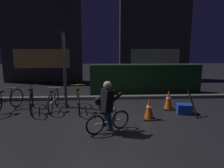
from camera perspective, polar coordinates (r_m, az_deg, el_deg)
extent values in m
plane|color=black|center=(5.75, -1.67, -9.98)|extent=(40.00, 40.00, 0.00)
cube|color=#56544F|center=(7.83, -2.14, -3.94)|extent=(12.00, 0.24, 0.12)
cube|color=black|center=(8.81, 9.50, 1.45)|extent=(4.80, 0.70, 1.30)
cube|color=#383330|center=(12.36, -19.65, 11.54)|extent=(4.55, 0.50, 4.74)
cube|color=#E5B751|center=(12.11, -19.73, 6.98)|extent=(3.19, 0.04, 1.10)
cube|color=#383330|center=(13.06, 12.31, 12.66)|extent=(4.46, 0.50, 5.12)
cube|color=#BFCC8C|center=(12.80, 12.44, 7.50)|extent=(3.12, 0.04, 1.10)
cylinder|color=#2D2D33|center=(6.73, -13.59, 3.93)|extent=(0.10, 0.10, 2.55)
torus|color=black|center=(7.49, -25.97, -3.65)|extent=(0.25, 0.61, 0.63)
cylinder|color=black|center=(7.16, -28.45, -4.48)|extent=(0.34, 0.90, 0.04)
cylinder|color=black|center=(7.01, -29.50, -3.39)|extent=(0.03, 0.03, 0.35)
cube|color=black|center=(6.97, -29.63, -1.97)|extent=(0.16, 0.22, 0.05)
cylinder|color=black|center=(7.30, -27.18, -2.50)|extent=(0.03, 0.03, 0.40)
cylinder|color=black|center=(7.26, -27.31, -0.97)|extent=(0.44, 0.17, 0.02)
torus|color=black|center=(7.39, -22.21, -3.29)|extent=(0.24, 0.68, 0.70)
torus|color=black|center=(6.38, -22.55, -5.43)|extent=(0.24, 0.68, 0.70)
cylinder|color=#236B38|center=(6.88, -22.36, -4.28)|extent=(0.33, 1.01, 0.04)
cylinder|color=#236B38|center=(6.66, -22.54, -3.03)|extent=(0.03, 0.03, 0.39)
cube|color=black|center=(6.62, -22.66, -1.38)|extent=(0.15, 0.22, 0.05)
cylinder|color=#236B38|center=(7.11, -22.40, -2.00)|extent=(0.03, 0.03, 0.44)
cylinder|color=#236B38|center=(7.07, -22.52, -0.25)|extent=(0.45, 0.15, 0.02)
torus|color=black|center=(7.20, -15.85, -3.63)|extent=(0.05, 0.61, 0.61)
torus|color=black|center=(6.34, -17.49, -5.60)|extent=(0.05, 0.61, 0.61)
cylinder|color=silver|center=(6.77, -16.61, -4.55)|extent=(0.05, 0.90, 0.04)
cylinder|color=silver|center=(6.58, -16.99, -3.48)|extent=(0.03, 0.03, 0.34)
cube|color=black|center=(6.54, -17.06, -2.04)|extent=(0.10, 0.20, 0.05)
cylinder|color=silver|center=(6.96, -16.26, -2.51)|extent=(0.03, 0.03, 0.38)
cylinder|color=silver|center=(6.92, -16.34, -0.97)|extent=(0.46, 0.03, 0.02)
torus|color=black|center=(7.03, -9.99, -3.38)|extent=(0.15, 0.69, 0.69)
torus|color=black|center=(6.03, -9.64, -5.69)|extent=(0.15, 0.69, 0.69)
cylinder|color=gold|center=(6.52, -9.83, -4.45)|extent=(0.19, 1.03, 0.04)
cylinder|color=gold|center=(6.30, -9.82, -3.17)|extent=(0.03, 0.03, 0.39)
cube|color=black|center=(6.26, -9.88, -1.44)|extent=(0.13, 0.21, 0.05)
cylinder|color=gold|center=(6.75, -9.98, -2.05)|extent=(0.03, 0.03, 0.44)
cylinder|color=gold|center=(6.71, -10.04, -0.23)|extent=(0.46, 0.09, 0.02)
cube|color=black|center=(5.81, 10.65, -9.78)|extent=(0.36, 0.36, 0.03)
cone|color=#EA560F|center=(5.71, 10.76, -6.88)|extent=(0.26, 0.26, 0.59)
cylinder|color=white|center=(5.70, 10.77, -6.60)|extent=(0.16, 0.16, 0.05)
cube|color=black|center=(6.84, 15.96, -6.88)|extent=(0.36, 0.36, 0.03)
cone|color=#EA560F|center=(6.75, 16.10, -4.29)|extent=(0.26, 0.26, 0.61)
cylinder|color=white|center=(6.75, 16.11, -4.04)|extent=(0.16, 0.16, 0.05)
cube|color=#193DB7|center=(6.51, 20.32, -6.78)|extent=(0.49, 0.40, 0.30)
torus|color=black|center=(5.00, 2.50, -10.23)|extent=(0.45, 0.26, 0.48)
torus|color=black|center=(4.67, -4.91, -11.75)|extent=(0.45, 0.26, 0.48)
cylinder|color=silver|center=(4.82, -1.07, -10.99)|extent=(0.64, 0.35, 0.04)
cylinder|color=silver|center=(4.72, -2.40, -9.77)|extent=(0.03, 0.03, 0.26)
cube|color=black|center=(4.68, -2.41, -8.25)|extent=(0.22, 0.18, 0.05)
cylinder|color=silver|center=(4.86, 0.93, -8.94)|extent=(0.03, 0.03, 0.30)
cylinder|color=silver|center=(4.82, 0.94, -7.27)|extent=(0.23, 0.42, 0.02)
cylinder|color=navy|center=(4.88, -1.87, -10.01)|extent=(0.19, 0.24, 0.42)
cylinder|color=navy|center=(4.71, -0.68, -10.74)|extent=(0.19, 0.24, 0.42)
cube|color=black|center=(4.63, -1.53, -4.81)|extent=(0.38, 0.40, 0.54)
sphere|color=tan|center=(4.56, -1.33, -0.41)|extent=(0.20, 0.20, 0.20)
cylinder|color=black|center=(4.81, -0.88, -3.63)|extent=(0.39, 0.25, 0.29)
cylinder|color=black|center=(4.57, 0.86, -4.37)|extent=(0.39, 0.25, 0.29)
ellipsoid|color=black|center=(4.79, -3.32, -4.93)|extent=(0.36, 0.29, 0.24)
cylinder|color=black|center=(6.28, 22.36, -5.30)|extent=(0.21, 0.43, 0.77)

